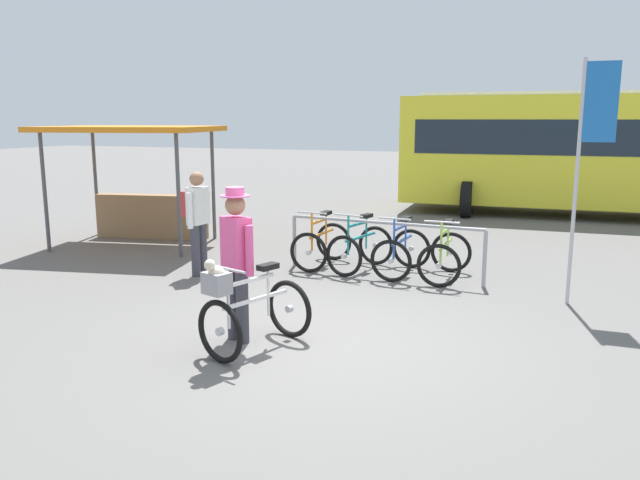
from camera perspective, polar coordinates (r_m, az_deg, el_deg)
name	(u,v)px	position (r m, az deg, el deg)	size (l,w,h in m)	color
ground_plane	(320,340)	(7.15, 0.03, -9.06)	(80.00, 80.00, 0.00)	#605E5B
bike_rack_rail	(383,234)	(9.88, 5.77, 0.51)	(3.20, 0.32, 0.88)	#99999E
racked_bike_orange	(322,245)	(10.54, 0.15, -0.43)	(0.73, 1.14, 0.97)	black
racked_bike_teal	(360,248)	(10.26, 3.68, -0.76)	(0.89, 1.22, 0.97)	black
racked_bike_blue	(402,252)	(10.03, 7.40, -1.10)	(0.75, 1.17, 0.98)	black
racked_bike_lime	(445,256)	(9.84, 11.27, -1.46)	(0.67, 1.12, 0.98)	black
featured_bicycle	(248,308)	(6.70, -6.57, -6.15)	(0.99, 1.26, 1.09)	black
person_with_featured_bike	(237,258)	(6.94, -7.55, -1.61)	(0.48, 0.34, 1.72)	#383842
pedestrian_with_backpack	(197,216)	(10.04, -11.09, 2.10)	(0.36, 0.53, 1.64)	#383842
bus_distant	(607,147)	(17.37, 24.58, 7.65)	(10.08, 3.63, 3.08)	yellow
market_stall	(141,172)	(13.03, -15.94, 5.91)	(3.47, 2.84, 2.30)	#4C4C51
banner_flag	(591,136)	(8.81, 23.33, 8.66)	(0.45, 0.05, 3.20)	#B2B2B7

